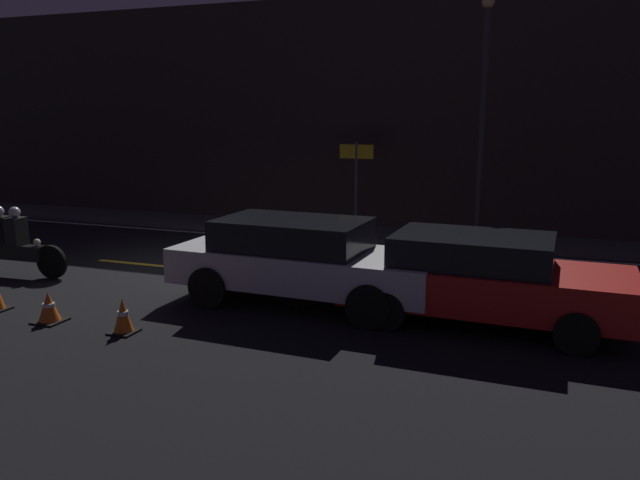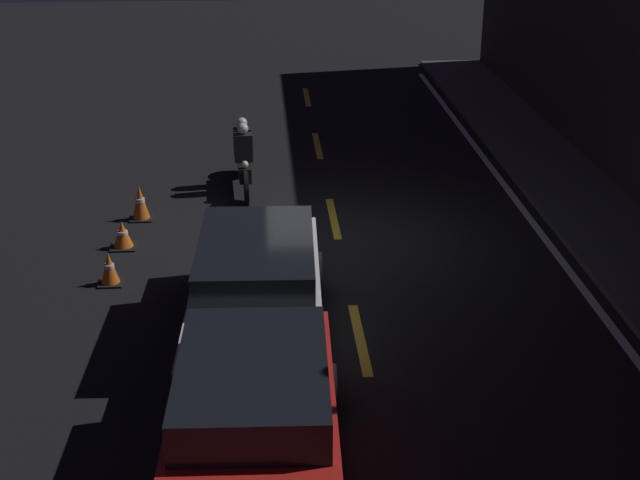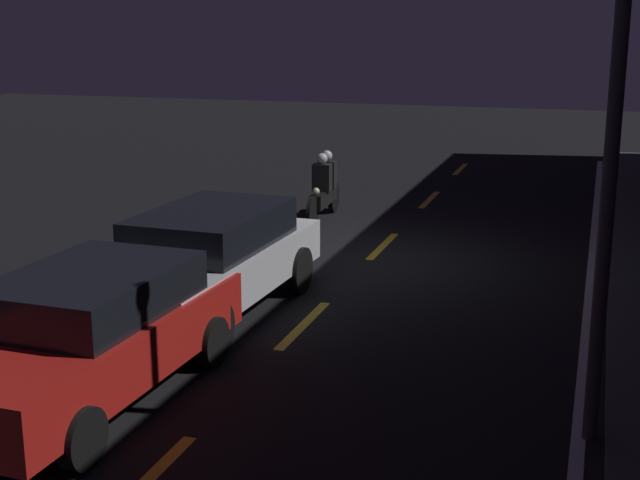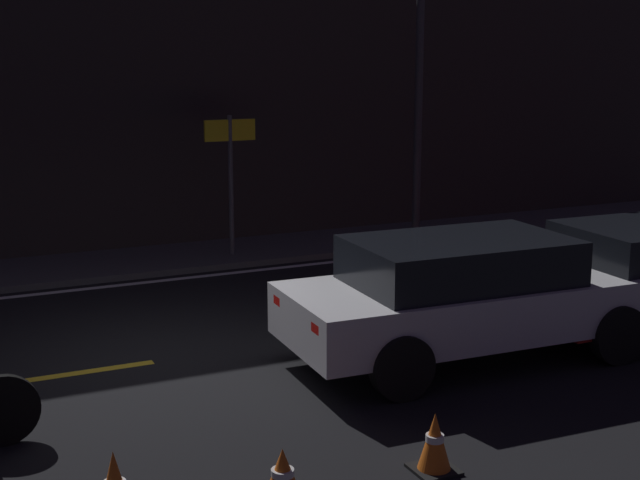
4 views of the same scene
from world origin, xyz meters
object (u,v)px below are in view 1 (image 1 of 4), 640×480
Objects in this scene: street_lamp at (483,113)px; sedan_white at (302,258)px; taxi_red at (482,277)px; traffic_cone_mid at (49,308)px; motorcycle at (11,243)px; shop_sign at (356,169)px; traffic_cone_far at (123,316)px.

sedan_white is at bearing -114.68° from street_lamp.
sedan_white is 6.20m from street_lamp.
taxi_red is 6.77m from traffic_cone_mid.
motorcycle is (-6.19, -0.24, -0.13)m from sedan_white.
motorcycle is at bearing -147.68° from street_lamp.
sedan_white is 9.56× the size of traffic_cone_mid.
traffic_cone_mid is 0.08× the size of street_lamp.
street_lamp is at bearing 98.76° from taxi_red.
street_lamp is at bearing -13.98° from shop_sign.
motorcycle is 4.75m from traffic_cone_far.
street_lamp reaches higher than sedan_white.
traffic_cone_mid is 8.80m from shop_sign.
shop_sign reaches higher than traffic_cone_mid.
taxi_red is at bearing -83.14° from street_lamp.
traffic_cone_mid is (2.84, -2.06, -0.42)m from motorcycle.
shop_sign is 0.42× the size of street_lamp.
shop_sign is (5.36, 6.22, 1.14)m from motorcycle.
street_lamp reaches higher than traffic_cone_mid.
street_lamp is at bearing 67.43° from sedan_white.
traffic_cone_mid is at bearing 179.32° from traffic_cone_far.
sedan_white is 0.80× the size of street_lamp.
motorcycle is 5.08× the size of traffic_cone_mid.
sedan_white reaches higher than taxi_red.
taxi_red is at bearing -1.92° from motorcycle.
sedan_white is at bearing -82.04° from shop_sign.
street_lamp reaches higher than taxi_red.
sedan_white is 3.01m from taxi_red.
sedan_white is 3.07m from traffic_cone_far.
sedan_white is 8.62× the size of traffic_cone_far.
shop_sign is at bearing 82.43° from traffic_cone_far.
shop_sign is (-3.84, 6.03, 1.05)m from taxi_red.
shop_sign reaches higher than sedan_white.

